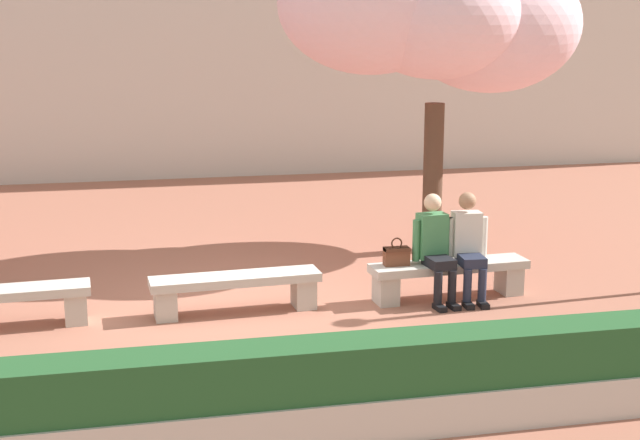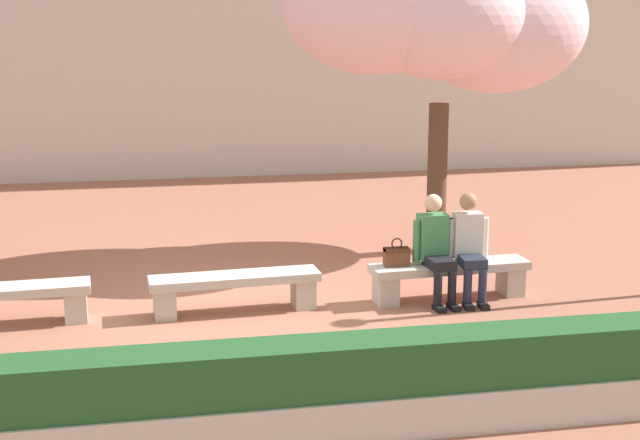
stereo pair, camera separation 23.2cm
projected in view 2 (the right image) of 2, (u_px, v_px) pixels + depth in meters
ground_plane at (236, 312)px, 10.29m from camera, size 100.00×100.00×0.00m
stone_bench_near_west at (235, 286)px, 10.22m from camera, size 1.97×0.53×0.45m
stone_bench_center at (450, 274)px, 10.71m from camera, size 1.97×0.53×0.45m
person_seated_left at (435, 245)px, 10.53m from camera, size 0.51×0.71×1.29m
person_seated_right at (469, 243)px, 10.61m from camera, size 0.51×0.70×1.29m
handbag at (397, 255)px, 10.52m from camera, size 0.30×0.15×0.34m
cherry_tree_main at (437, 15)px, 12.45m from camera, size 4.44×2.65×4.50m
planter_hedge_foreground at (276, 394)px, 7.06m from camera, size 11.69×0.50×0.80m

